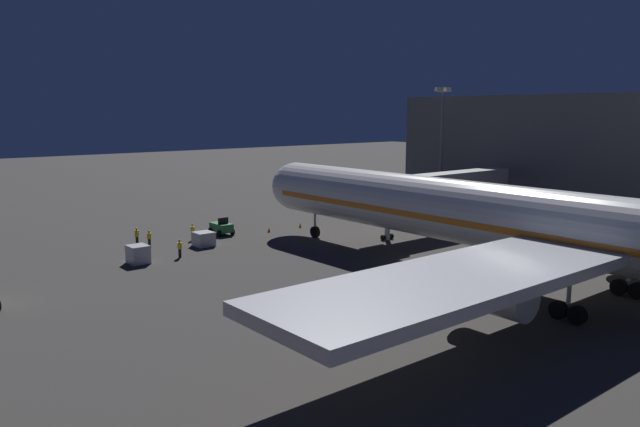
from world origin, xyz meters
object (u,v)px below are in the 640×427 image
at_px(baggage_container_mid_row, 138,254).
at_px(ground_crew_near_nose_gear, 137,236).
at_px(baggage_container_near_belt, 204,239).
at_px(baggage_tug_spare, 221,227).
at_px(traffic_cone_nose_starboard, 269,230).
at_px(ground_crew_under_port_wing, 149,238).
at_px(ground_crew_marshaller_fwd, 193,231).
at_px(ground_crew_by_belt_loader, 180,248).
at_px(apron_floodlight_mast, 442,139).
at_px(traffic_cone_nose_port, 300,225).
at_px(airliner_at_gate, 571,230).
at_px(jet_bridge, 431,186).

bearing_deg(baggage_container_mid_row, ground_crew_near_nose_gear, -112.20).
bearing_deg(baggage_container_mid_row, baggage_container_near_belt, -161.44).
distance_m(baggage_tug_spare, baggage_container_mid_row, 14.07).
relative_size(baggage_tug_spare, traffic_cone_nose_starboard, 5.03).
bearing_deg(baggage_container_near_belt, ground_crew_near_nose_gear, -40.71).
height_order(baggage_tug_spare, traffic_cone_nose_starboard, baggage_tug_spare).
bearing_deg(ground_crew_under_port_wing, ground_crew_marshaller_fwd, -175.16).
distance_m(ground_crew_near_nose_gear, ground_crew_by_belt_loader, 7.51).
height_order(apron_floodlight_mast, traffic_cone_nose_port, apron_floodlight_mast).
distance_m(ground_crew_near_nose_gear, traffic_cone_nose_port, 18.84).
distance_m(baggage_container_near_belt, ground_crew_marshaller_fwd, 3.31).
bearing_deg(baggage_tug_spare, baggage_container_mid_row, 28.25).
bearing_deg(traffic_cone_nose_starboard, airliner_at_gate, 93.68).
height_order(ground_crew_near_nose_gear, ground_crew_marshaller_fwd, ground_crew_near_nose_gear).
bearing_deg(apron_floodlight_mast, ground_crew_by_belt_loader, 4.73).
bearing_deg(jet_bridge, ground_crew_marshaller_fwd, -29.52).
distance_m(baggage_tug_spare, traffic_cone_nose_starboard, 5.29).
relative_size(ground_crew_by_belt_loader, ground_crew_under_port_wing, 0.98).
bearing_deg(ground_crew_marshaller_fwd, apron_floodlight_mast, 175.41).
bearing_deg(ground_crew_near_nose_gear, ground_crew_marshaller_fwd, 168.47).
xyz_separation_m(ground_crew_near_nose_gear, traffic_cone_nose_port, (-18.63, 2.75, -0.74)).
bearing_deg(airliner_at_gate, traffic_cone_nose_starboard, -86.32).
distance_m(apron_floodlight_mast, baggage_tug_spare, 33.83).
height_order(apron_floodlight_mast, ground_crew_near_nose_gear, apron_floodlight_mast).
distance_m(baggage_container_mid_row, traffic_cone_nose_port, 21.97).
distance_m(apron_floodlight_mast, baggage_container_mid_row, 45.80).
distance_m(ground_crew_marshaller_fwd, traffic_cone_nose_port, 13.13).
height_order(baggage_container_near_belt, ground_crew_by_belt_loader, ground_crew_by_belt_loader).
relative_size(apron_floodlight_mast, ground_crew_marshaller_fwd, 9.63).
bearing_deg(baggage_container_near_belt, airliner_at_gate, 109.13).
xyz_separation_m(jet_bridge, ground_crew_near_nose_gear, (28.37, -14.03, -4.19)).
xyz_separation_m(airliner_at_gate, traffic_cone_nose_starboard, (2.20, -34.24, -4.85)).
xyz_separation_m(baggage_tug_spare, ground_crew_marshaller_fwd, (3.88, 0.70, 0.16)).
xyz_separation_m(apron_floodlight_mast, traffic_cone_nose_port, (23.30, -1.31, -9.42)).
height_order(baggage_tug_spare, ground_crew_marshaller_fwd, baggage_tug_spare).
bearing_deg(jet_bridge, ground_crew_near_nose_gear, -26.32).
xyz_separation_m(baggage_container_mid_row, ground_crew_marshaller_fwd, (-8.51, -5.96, 0.13)).
relative_size(baggage_container_mid_row, traffic_cone_nose_starboard, 3.31).
relative_size(apron_floodlight_mast, traffic_cone_nose_starboard, 30.12).
distance_m(baggage_tug_spare, ground_crew_under_port_wing, 8.95).
distance_m(airliner_at_gate, ground_crew_by_belt_loader, 33.60).
distance_m(baggage_container_mid_row, ground_crew_near_nose_gear, 7.67).
relative_size(baggage_tug_spare, ground_crew_marshaller_fwd, 1.61).
xyz_separation_m(apron_floodlight_mast, baggage_container_mid_row, (44.82, 3.04, -8.89)).
bearing_deg(ground_crew_marshaller_fwd, airliner_at_gate, 106.79).
bearing_deg(airliner_at_gate, baggage_tug_spare, -79.26).
xyz_separation_m(jet_bridge, ground_crew_by_belt_loader, (27.40, -6.59, -4.29)).
bearing_deg(traffic_cone_nose_starboard, ground_crew_near_nose_gear, -10.94).
distance_m(airliner_at_gate, jet_bridge, 25.88).
height_order(airliner_at_gate, baggage_tug_spare, airliner_at_gate).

